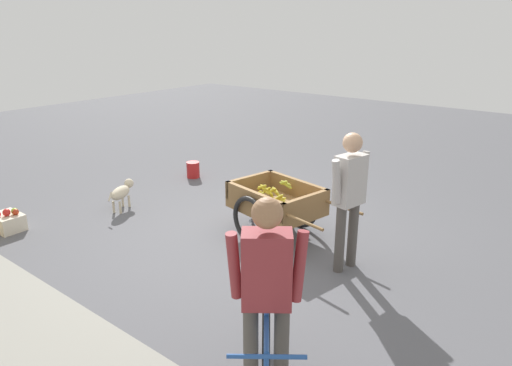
% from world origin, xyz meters
% --- Properties ---
extents(ground_plane, '(24.00, 24.00, 0.00)m').
position_xyz_m(ground_plane, '(0.00, 0.00, 0.00)').
color(ground_plane, '#56565B').
extents(fruit_cart, '(1.77, 1.09, 0.73)m').
position_xyz_m(fruit_cart, '(-0.25, -0.37, 0.44)').
color(fruit_cart, olive).
rests_on(fruit_cart, ground).
extents(vendor_person, '(0.26, 0.61, 1.57)m').
position_xyz_m(vendor_person, '(-1.38, -0.16, 0.93)').
color(vendor_person, '#4C4742').
rests_on(vendor_person, ground).
extents(cyclist_person, '(0.43, 0.41, 1.57)m').
position_xyz_m(cyclist_person, '(-1.86, 1.95, 0.94)').
color(cyclist_person, '#4C4742').
rests_on(cyclist_person, ground).
extents(dog, '(0.35, 0.63, 0.40)m').
position_xyz_m(dog, '(2.09, 0.29, 0.27)').
color(dog, beige).
rests_on(dog, ground).
extents(plastic_bucket, '(0.23, 0.23, 0.28)m').
position_xyz_m(plastic_bucket, '(2.37, -1.45, 0.14)').
color(plastic_bucket, '#B21E1E').
rests_on(plastic_bucket, ground).
extents(apple_crate, '(0.44, 0.32, 0.32)m').
position_xyz_m(apple_crate, '(2.67, 1.72, 0.12)').
color(apple_crate, beige).
rests_on(apple_crate, ground).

